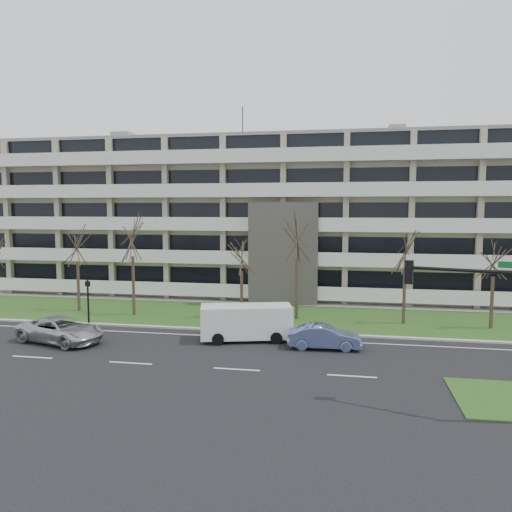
% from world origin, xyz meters
% --- Properties ---
extents(ground, '(160.00, 160.00, 0.00)m').
position_xyz_m(ground, '(0.00, 0.00, 0.00)').
color(ground, black).
rests_on(ground, ground).
extents(grass_verge, '(90.00, 10.00, 0.06)m').
position_xyz_m(grass_verge, '(0.00, 13.00, 0.03)').
color(grass_verge, '#2C4818').
rests_on(grass_verge, ground).
extents(curb, '(90.00, 0.35, 0.12)m').
position_xyz_m(curb, '(0.00, 8.00, 0.06)').
color(curb, '#B2B2AD').
rests_on(curb, ground).
extents(sidewalk, '(90.00, 2.00, 0.08)m').
position_xyz_m(sidewalk, '(0.00, 18.50, 0.04)').
color(sidewalk, '#B2B2AD').
rests_on(sidewalk, ground).
extents(lane_edge_line, '(90.00, 0.12, 0.01)m').
position_xyz_m(lane_edge_line, '(0.00, 6.50, 0.01)').
color(lane_edge_line, white).
rests_on(lane_edge_line, ground).
extents(apartment_building, '(60.50, 15.10, 18.75)m').
position_xyz_m(apartment_building, '(-0.01, 25.32, 7.61)').
color(apartment_building, '#BCAD92').
rests_on(apartment_building, ground).
extents(silver_pickup, '(6.27, 4.10, 1.60)m').
position_xyz_m(silver_pickup, '(-12.17, 3.22, 0.80)').
color(silver_pickup, '#B2B5B9').
rests_on(silver_pickup, ground).
extents(blue_sedan, '(4.49, 1.77, 1.46)m').
position_xyz_m(blue_sedan, '(4.38, 4.81, 0.73)').
color(blue_sedan, '#6878B5').
rests_on(blue_sedan, ground).
extents(white_van, '(6.18, 3.57, 2.26)m').
position_xyz_m(white_van, '(-0.60, 5.89, 1.35)').
color(white_van, white).
rests_on(white_van, ground).
extents(traffic_signal, '(5.32, 1.89, 6.40)m').
position_xyz_m(traffic_signal, '(11.50, -3.83, 4.14)').
color(traffic_signal, black).
rests_on(traffic_signal, ground).
extents(pedestrian_signal, '(0.39, 0.35, 3.35)m').
position_xyz_m(pedestrian_signal, '(-12.91, 8.04, 2.13)').
color(pedestrian_signal, black).
rests_on(pedestrian_signal, ground).
extents(tree_1, '(3.70, 3.70, 7.40)m').
position_xyz_m(tree_1, '(-16.07, 12.20, 5.75)').
color(tree_1, '#382B21').
rests_on(tree_1, ground).
extents(tree_2, '(4.22, 4.22, 8.45)m').
position_xyz_m(tree_2, '(-10.95, 11.56, 6.57)').
color(tree_2, '#382B21').
rests_on(tree_2, ground).
extents(tree_3, '(3.31, 3.31, 6.61)m').
position_xyz_m(tree_3, '(-2.28, 11.98, 5.13)').
color(tree_3, '#382B21').
rests_on(tree_3, ground).
extents(tree_4, '(4.21, 4.21, 8.42)m').
position_xyz_m(tree_4, '(1.92, 12.43, 6.55)').
color(tree_4, '#382B21').
rests_on(tree_4, ground).
extents(tree_5, '(3.66, 3.66, 7.33)m').
position_xyz_m(tree_5, '(9.83, 12.31, 5.70)').
color(tree_5, '#382B21').
rests_on(tree_5, ground).
extents(tree_6, '(3.32, 3.32, 6.64)m').
position_xyz_m(tree_6, '(15.73, 11.87, 5.16)').
color(tree_6, '#382B21').
rests_on(tree_6, ground).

